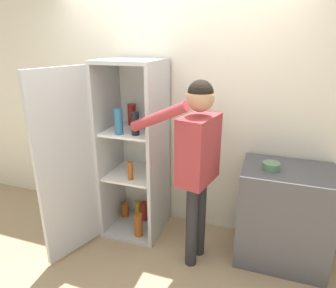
# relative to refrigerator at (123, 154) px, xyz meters

# --- Properties ---
(ground_plane) EXTENTS (12.00, 12.00, 0.00)m
(ground_plane) POSITION_rel_refrigerator_xyz_m (0.44, -0.56, -0.90)
(ground_plane) COLOR tan
(wall_back) EXTENTS (7.00, 0.06, 2.55)m
(wall_back) POSITION_rel_refrigerator_xyz_m (0.44, 0.42, 0.37)
(wall_back) COLOR silver
(wall_back) RESTS_ON ground_plane
(refrigerator) EXTENTS (0.82, 1.15, 1.84)m
(refrigerator) POSITION_rel_refrigerator_xyz_m (0.00, 0.00, 0.00)
(refrigerator) COLOR #B7BABC
(refrigerator) RESTS_ON ground_plane
(person) EXTENTS (0.73, 0.55, 1.71)m
(person) POSITION_rel_refrigerator_xyz_m (0.83, -0.20, 0.19)
(person) COLOR #262628
(person) RESTS_ON ground_plane
(counter) EXTENTS (0.80, 0.59, 0.93)m
(counter) POSITION_rel_refrigerator_xyz_m (1.60, 0.08, -0.44)
(counter) COLOR #4C4C51
(counter) RESTS_ON ground_plane
(bowl) EXTENTS (0.15, 0.15, 0.07)m
(bowl) POSITION_rel_refrigerator_xyz_m (1.44, 0.02, 0.06)
(bowl) COLOR #517F5B
(bowl) RESTS_ON counter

